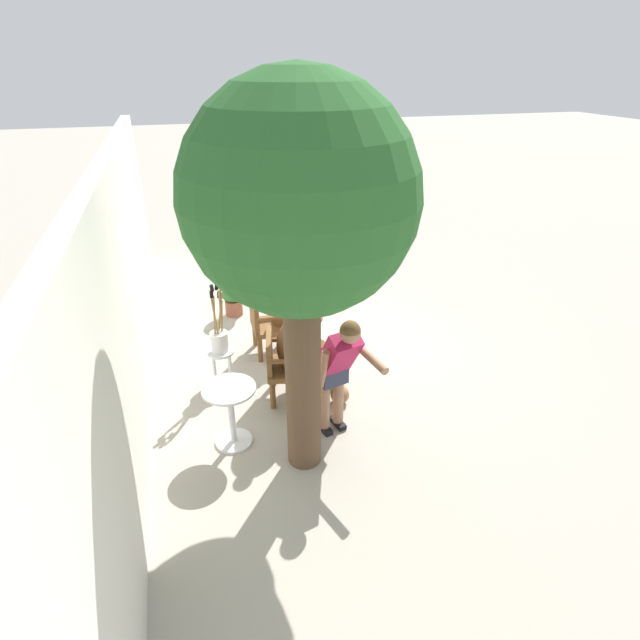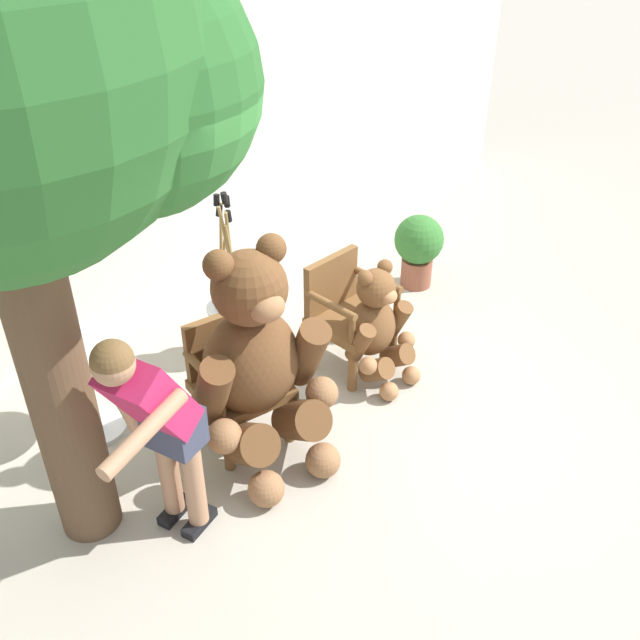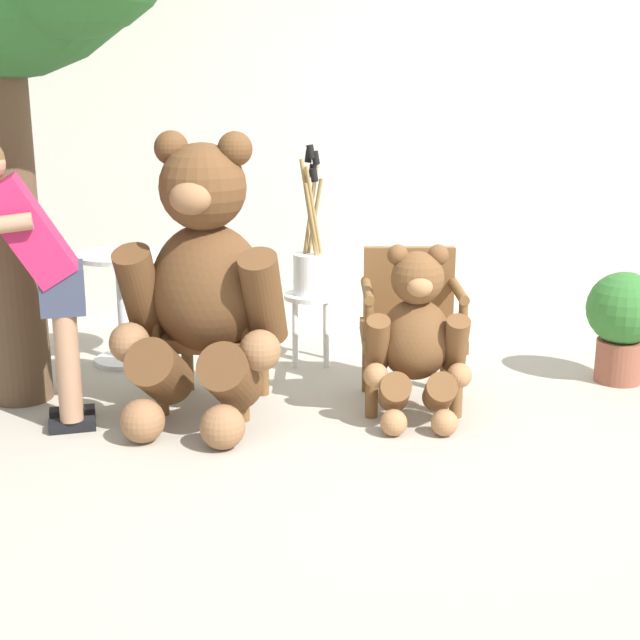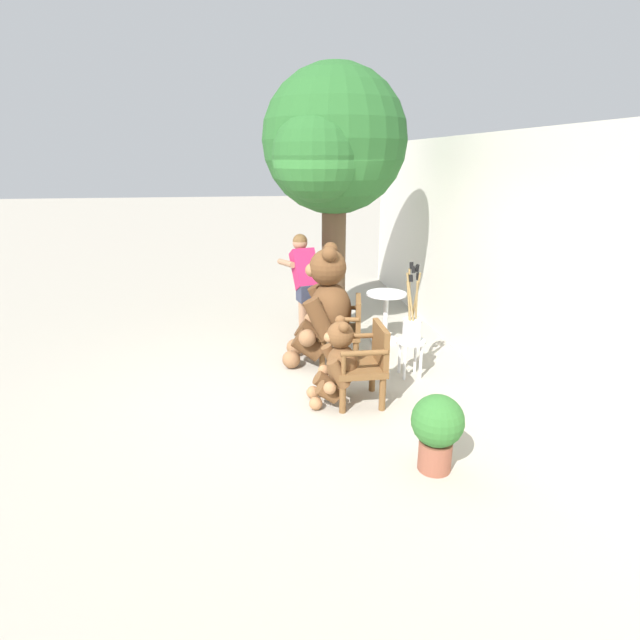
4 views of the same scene
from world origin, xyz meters
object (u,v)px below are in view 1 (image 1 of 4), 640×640
(teddy_bear_small, at_px, (287,320))
(patio_tree, at_px, (303,204))
(white_stool, at_px, (221,358))
(brush_bucket, at_px, (219,336))
(person_visitor, at_px, (338,366))
(potted_plant, at_px, (233,292))
(teddy_bear_large, at_px, (305,342))
(wooden_chair_left, at_px, (284,364))
(round_side_table, at_px, (231,409))
(wooden_chair_right, at_px, (267,323))

(teddy_bear_small, bearing_deg, patio_tree, 172.30)
(white_stool, bearing_deg, brush_bucket, -56.68)
(teddy_bear_small, height_order, person_visitor, person_visitor)
(person_visitor, relative_size, potted_plant, 2.23)
(white_stool, bearing_deg, teddy_bear_small, -60.51)
(teddy_bear_large, xyz_separation_m, person_visitor, (-0.83, -0.13, 0.15))
(teddy_bear_large, bearing_deg, wooden_chair_left, 83.53)
(round_side_table, bearing_deg, potted_plant, -7.65)
(teddy_bear_large, height_order, potted_plant, teddy_bear_large)
(wooden_chair_right, height_order, white_stool, wooden_chair_right)
(white_stool, xyz_separation_m, brush_bucket, (0.00, -0.00, 0.31))
(white_stool, relative_size, round_side_table, 0.64)
(wooden_chair_right, bearing_deg, teddy_bear_large, -166.92)
(wooden_chair_right, relative_size, brush_bucket, 0.91)
(teddy_bear_large, distance_m, round_side_table, 1.22)
(wooden_chair_left, relative_size, patio_tree, 0.23)
(person_visitor, bearing_deg, wooden_chair_left, 24.70)
(wooden_chair_right, relative_size, patio_tree, 0.23)
(brush_bucket, bearing_deg, teddy_bear_small, -60.53)
(wooden_chair_right, height_order, person_visitor, person_visitor)
(patio_tree, bearing_deg, white_stool, 23.99)
(patio_tree, bearing_deg, wooden_chair_right, 0.08)
(wooden_chair_left, distance_m, patio_tree, 2.44)
(wooden_chair_left, relative_size, person_visitor, 0.57)
(teddy_bear_large, bearing_deg, potted_plant, 13.21)
(person_visitor, bearing_deg, round_side_table, 80.56)
(wooden_chair_right, relative_size, person_visitor, 0.57)
(teddy_bear_large, relative_size, white_stool, 3.33)
(wooden_chair_left, height_order, person_visitor, person_visitor)
(white_stool, height_order, brush_bucket, brush_bucket)
(wooden_chair_left, xyz_separation_m, brush_bucket, (0.54, 0.70, 0.20))
(person_visitor, relative_size, round_side_table, 2.10)
(teddy_bear_small, bearing_deg, white_stool, 119.49)
(round_side_table, bearing_deg, white_stool, -1.07)
(teddy_bear_small, distance_m, person_visitor, 2.01)
(person_visitor, relative_size, white_stool, 3.29)
(potted_plant, bearing_deg, wooden_chair_left, -172.63)
(wooden_chair_left, relative_size, wooden_chair_right, 1.00)
(teddy_bear_small, distance_m, patio_tree, 3.09)
(white_stool, height_order, round_side_table, round_side_table)
(teddy_bear_small, distance_m, brush_bucket, 1.16)
(potted_plant, bearing_deg, teddy_bear_large, -166.79)
(person_visitor, bearing_deg, brush_bucket, 38.10)
(white_stool, distance_m, patio_tree, 2.89)
(brush_bucket, bearing_deg, potted_plant, -11.70)
(patio_tree, height_order, potted_plant, patio_tree)
(patio_tree, bearing_deg, brush_bucket, 23.86)
(potted_plant, bearing_deg, teddy_bear_small, -155.32)
(wooden_chair_right, bearing_deg, wooden_chair_left, -179.93)
(potted_plant, bearing_deg, round_side_table, 172.35)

